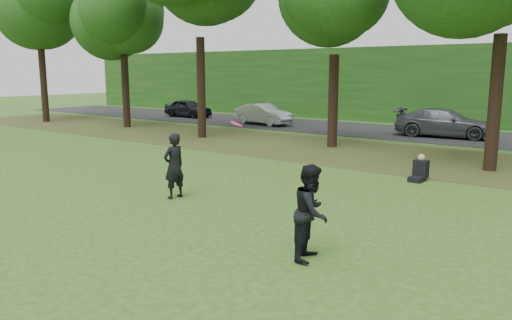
{
  "coord_description": "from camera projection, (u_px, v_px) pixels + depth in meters",
  "views": [
    {
      "loc": [
        7.67,
        -6.13,
        3.39
      ],
      "look_at": [
        0.64,
        3.26,
        1.3
      ],
      "focal_mm": 35.0,
      "sensor_mm": 36.0,
      "label": 1
    }
  ],
  "objects": [
    {
      "name": "ground",
      "position": [
        133.0,
        244.0,
        9.95
      ],
      "size": [
        120.0,
        120.0,
        0.0
      ],
      "primitive_type": "plane",
      "color": "#2E4917",
      "rests_on": "ground"
    },
    {
      "name": "leaf_litter",
      "position": [
        387.0,
        156.0,
        20.2
      ],
      "size": [
        60.0,
        7.0,
        0.01
      ],
      "primitive_type": "cube",
      "color": "#4C3A1B",
      "rests_on": "ground"
    },
    {
      "name": "street",
      "position": [
        446.0,
        136.0,
        26.5
      ],
      "size": [
        70.0,
        7.0,
        0.02
      ],
      "primitive_type": "cube",
      "color": "black",
      "rests_on": "ground"
    },
    {
      "name": "far_hedge",
      "position": [
        478.0,
        86.0,
        30.79
      ],
      "size": [
        70.0,
        3.0,
        5.0
      ],
      "primitive_type": "cube",
      "color": "#194714",
      "rests_on": "ground"
    },
    {
      "name": "player_left",
      "position": [
        174.0,
        166.0,
        13.39
      ],
      "size": [
        0.48,
        0.68,
        1.77
      ],
      "primitive_type": "imported",
      "rotation": [
        0.0,
        0.0,
        -1.67
      ],
      "color": "black",
      "rests_on": "ground"
    },
    {
      "name": "player_right",
      "position": [
        312.0,
        212.0,
        9.02
      ],
      "size": [
        0.85,
        0.99,
        1.76
      ],
      "primitive_type": "imported",
      "rotation": [
        0.0,
        0.0,
        1.81
      ],
      "color": "black",
      "rests_on": "ground"
    },
    {
      "name": "parked_cars",
      "position": [
        460.0,
        125.0,
        24.92
      ],
      "size": [
        38.06,
        3.55,
        1.46
      ],
      "color": "black",
      "rests_on": "street"
    },
    {
      "name": "frisbee",
      "position": [
        236.0,
        124.0,
        10.98
      ],
      "size": [
        0.29,
        0.31,
        0.16
      ],
      "color": "#FE1572",
      "rests_on": "ground"
    },
    {
      "name": "seated_person",
      "position": [
        420.0,
        171.0,
        15.65
      ],
      "size": [
        0.44,
        0.75,
        0.83
      ],
      "rotation": [
        0.0,
        0.0,
        -0.04
      ],
      "color": "black",
      "rests_on": "ground"
    }
  ]
}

